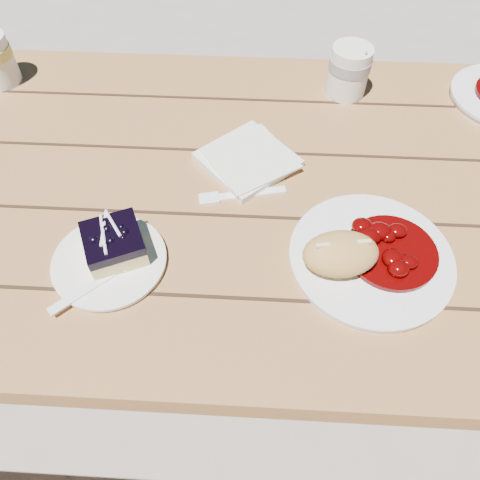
# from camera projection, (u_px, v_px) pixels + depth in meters

# --- Properties ---
(ground) EXTENTS (60.00, 60.00, 0.00)m
(ground) POSITION_uv_depth(u_px,v_px,m) (216.00, 349.00, 1.45)
(ground) COLOR gray
(ground) RESTS_ON ground
(picnic_table) EXTENTS (2.00, 1.55, 0.75)m
(picnic_table) POSITION_uv_depth(u_px,v_px,m) (204.00, 234.00, 0.98)
(picnic_table) COLOR brown
(picnic_table) RESTS_ON ground
(main_plate) EXTENTS (0.25, 0.25, 0.02)m
(main_plate) POSITION_uv_depth(u_px,v_px,m) (370.00, 259.00, 0.74)
(main_plate) COLOR white
(main_plate) RESTS_ON picnic_table
(goulash_stew) EXTENTS (0.14, 0.14, 0.04)m
(goulash_stew) POSITION_uv_depth(u_px,v_px,m) (394.00, 246.00, 0.72)
(goulash_stew) COLOR #540303
(goulash_stew) RESTS_ON main_plate
(bread_roll) EXTENTS (0.13, 0.09, 0.06)m
(bread_roll) POSITION_uv_depth(u_px,v_px,m) (341.00, 254.00, 0.70)
(bread_roll) COLOR tan
(bread_roll) RESTS_ON main_plate
(dessert_plate) EXTENTS (0.17, 0.17, 0.01)m
(dessert_plate) POSITION_uv_depth(u_px,v_px,m) (110.00, 262.00, 0.74)
(dessert_plate) COLOR white
(dessert_plate) RESTS_ON picnic_table
(blueberry_cake) EXTENTS (0.11, 0.11, 0.05)m
(blueberry_cake) POSITION_uv_depth(u_px,v_px,m) (114.00, 243.00, 0.72)
(blueberry_cake) COLOR #E9D67F
(blueberry_cake) RESTS_ON dessert_plate
(fork_dessert) EXTENTS (0.13, 0.13, 0.00)m
(fork_dessert) POSITION_uv_depth(u_px,v_px,m) (87.00, 289.00, 0.70)
(fork_dessert) COLOR white
(fork_dessert) RESTS_ON dessert_plate
(coffee_cup) EXTENTS (0.08, 0.08, 0.10)m
(coffee_cup) POSITION_uv_depth(u_px,v_px,m) (349.00, 71.00, 0.96)
(coffee_cup) COLOR white
(coffee_cup) RESTS_ON picnic_table
(napkin_stack) EXTENTS (0.21, 0.21, 0.01)m
(napkin_stack) POSITION_uv_depth(u_px,v_px,m) (247.00, 160.00, 0.87)
(napkin_stack) COLOR white
(napkin_stack) RESTS_ON picnic_table
(fork_table) EXTENTS (0.16, 0.06, 0.00)m
(fork_table) POSITION_uv_depth(u_px,v_px,m) (251.00, 193.00, 0.83)
(fork_table) COLOR white
(fork_table) RESTS_ON picnic_table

